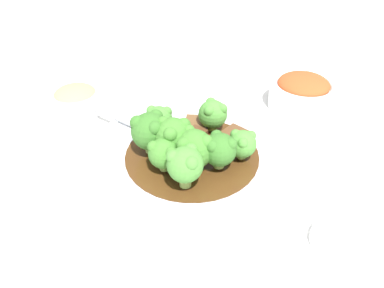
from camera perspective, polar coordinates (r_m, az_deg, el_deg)
ground_plane at (r=0.55m, az=0.00°, el=-2.80°), size 4.00×4.00×0.00m
main_plate at (r=0.55m, az=0.00°, el=-2.00°), size 0.31×0.31×0.02m
beef_strip_0 at (r=0.55m, az=-0.51°, el=0.57°), size 0.07×0.04×0.01m
beef_strip_1 at (r=0.56m, az=5.59°, el=0.67°), size 0.07×0.05×0.01m
beef_strip_2 at (r=0.59m, az=0.51°, el=2.75°), size 0.06×0.05×0.01m
broccoli_floret_0 at (r=0.47m, az=-1.06°, el=-3.08°), size 0.05×0.05×0.06m
broccoli_floret_1 at (r=0.50m, az=0.25°, el=-0.60°), size 0.05×0.05×0.06m
broccoli_floret_2 at (r=0.57m, az=-5.10°, el=3.76°), size 0.04×0.04×0.05m
broccoli_floret_3 at (r=0.50m, az=-4.35°, el=-1.34°), size 0.04×0.04×0.05m
broccoli_floret_4 at (r=0.58m, az=3.20°, el=4.65°), size 0.04×0.04×0.05m
broccoli_floret_5 at (r=0.52m, az=7.69°, el=0.09°), size 0.04×0.04×0.04m
broccoli_floret_6 at (r=0.53m, az=-6.41°, el=2.07°), size 0.05×0.05×0.06m
broccoli_floret_7 at (r=0.50m, az=4.23°, el=-0.75°), size 0.05×0.05×0.05m
broccoli_floret_8 at (r=0.51m, az=-2.94°, el=1.31°), size 0.05×0.05×0.06m
serving_spoon at (r=0.59m, az=-7.74°, el=2.58°), size 0.05×0.23×0.01m
side_bowl_kimchi at (r=0.70m, az=16.46°, el=7.62°), size 0.12×0.12×0.06m
side_bowl_appetizer at (r=0.69m, az=-17.24°, el=6.53°), size 0.09×0.09×0.05m
sauce_dish at (r=0.48m, az=21.48°, el=-13.43°), size 0.06×0.06×0.01m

